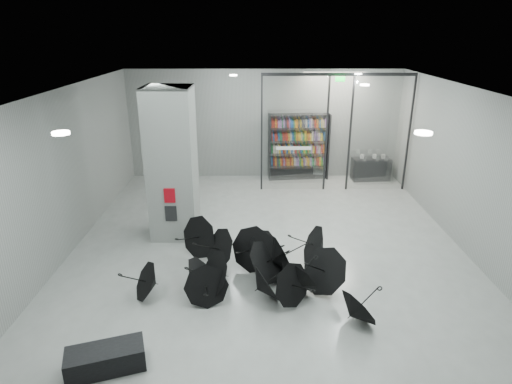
{
  "coord_description": "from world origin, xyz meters",
  "views": [
    {
      "loc": [
        -0.32,
        -8.84,
        5.31
      ],
      "look_at": [
        -0.3,
        1.5,
        1.4
      ],
      "focal_mm": 30.26,
      "sensor_mm": 36.0,
      "label": 1
    }
  ],
  "objects_px": {
    "bookshelf": "(299,147)",
    "shop_counter": "(371,169)",
    "bench": "(106,359)",
    "column": "(172,164)",
    "umbrella_cluster": "(257,269)"
  },
  "relations": [
    {
      "from": "bookshelf",
      "to": "shop_counter",
      "type": "bearing_deg",
      "value": -10.93
    },
    {
      "from": "bench",
      "to": "shop_counter",
      "type": "distance_m",
      "value": 11.83
    },
    {
      "from": "column",
      "to": "umbrella_cluster",
      "type": "height_order",
      "value": "column"
    },
    {
      "from": "column",
      "to": "bookshelf",
      "type": "xyz_separation_m",
      "value": [
        3.8,
        4.75,
        -0.78
      ]
    },
    {
      "from": "bench",
      "to": "bookshelf",
      "type": "xyz_separation_m",
      "value": [
        4.1,
        9.9,
        1.02
      ]
    },
    {
      "from": "column",
      "to": "umbrella_cluster",
      "type": "distance_m",
      "value": 3.74
    },
    {
      "from": "shop_counter",
      "to": "umbrella_cluster",
      "type": "bearing_deg",
      "value": -126.65
    },
    {
      "from": "shop_counter",
      "to": "bench",
      "type": "bearing_deg",
      "value": -130.39
    },
    {
      "from": "bench",
      "to": "shop_counter",
      "type": "bearing_deg",
      "value": 36.8
    },
    {
      "from": "bench",
      "to": "bookshelf",
      "type": "bearing_deg",
      "value": 49.45
    },
    {
      "from": "column",
      "to": "shop_counter",
      "type": "relative_size",
      "value": 2.88
    },
    {
      "from": "shop_counter",
      "to": "column",
      "type": "bearing_deg",
      "value": -150.43
    },
    {
      "from": "column",
      "to": "shop_counter",
      "type": "distance_m",
      "value": 8.08
    },
    {
      "from": "bookshelf",
      "to": "umbrella_cluster",
      "type": "height_order",
      "value": "bookshelf"
    },
    {
      "from": "column",
      "to": "shop_counter",
      "type": "xyz_separation_m",
      "value": [
        6.51,
        4.53,
        -1.58
      ]
    }
  ]
}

